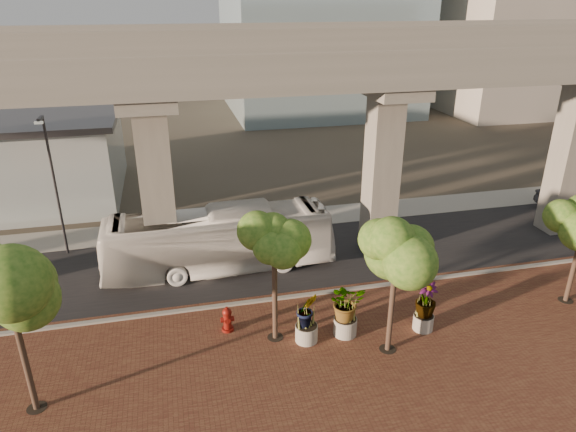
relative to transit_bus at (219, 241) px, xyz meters
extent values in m
plane|color=#383329|center=(3.10, -1.80, -1.70)|extent=(160.00, 160.00, 0.00)
cube|color=brown|center=(3.10, -9.80, -1.67)|extent=(70.00, 13.00, 0.06)
cube|color=black|center=(3.10, 0.20, -1.68)|extent=(90.00, 8.00, 0.04)
cube|color=#97968D|center=(3.10, -3.80, -1.62)|extent=(70.00, 0.25, 0.16)
cube|color=#97968D|center=(3.10, 5.70, -1.67)|extent=(90.00, 3.00, 0.06)
cube|color=gray|center=(3.10, -1.40, 8.80)|extent=(72.00, 2.40, 1.80)
cube|color=gray|center=(3.10, 1.80, 8.80)|extent=(72.00, 2.40, 1.80)
cube|color=gray|center=(3.10, -2.50, 10.20)|extent=(72.00, 0.12, 1.00)
cube|color=gray|center=(3.10, 2.90, 10.20)|extent=(72.00, 0.12, 1.00)
cube|color=#A29B92|center=(41.10, 34.20, 10.30)|extent=(18.00, 16.00, 24.00)
imported|color=silver|center=(0.00, 0.00, 0.00)|extent=(12.24, 3.07, 3.40)
imported|color=black|center=(24.81, 2.78, -0.88)|extent=(5.21, 2.58, 1.64)
cylinder|color=maroon|center=(-0.34, -5.72, -1.58)|extent=(0.53, 0.53, 0.12)
cylinder|color=maroon|center=(-0.34, -5.72, -1.15)|extent=(0.36, 0.36, 0.86)
sphere|color=maroon|center=(-0.34, -5.72, -0.72)|extent=(0.42, 0.42, 0.42)
cylinder|color=maroon|center=(-0.34, -5.72, -0.53)|extent=(0.12, 0.12, 0.15)
cylinder|color=maroon|center=(-0.34, -5.72, -1.08)|extent=(0.59, 0.24, 0.24)
cylinder|color=#A7A296|center=(4.61, -7.19, -1.25)|extent=(1.01, 1.01, 0.79)
imported|color=#2A5C18|center=(4.61, -7.19, -0.01)|extent=(2.25, 2.25, 1.69)
cylinder|color=gray|center=(8.10, -7.63, -1.29)|extent=(0.90, 0.90, 0.70)
imported|color=#2A5C18|center=(8.10, -7.63, -0.12)|extent=(2.19, 2.19, 1.64)
cylinder|color=#9E978F|center=(2.85, -7.24, -1.26)|extent=(0.96, 0.96, 0.75)
imported|color=#2A5C18|center=(2.85, -7.24, -0.09)|extent=(2.14, 2.14, 1.61)
cylinder|color=#4C382B|center=(-7.61, -8.80, 0.28)|extent=(0.22, 0.22, 3.84)
cylinder|color=black|center=(-7.61, -8.80, -1.63)|extent=(0.70, 0.70, 0.01)
cylinder|color=#4C382B|center=(1.60, -6.73, 0.16)|extent=(0.22, 0.22, 3.60)
cylinder|color=black|center=(1.60, -6.73, -1.63)|extent=(0.70, 0.70, 0.01)
cylinder|color=#4C382B|center=(6.00, -8.62, 0.13)|extent=(0.22, 0.22, 3.55)
cylinder|color=black|center=(6.00, -8.62, -1.63)|extent=(0.70, 0.70, 0.01)
cylinder|color=#4C382B|center=(15.95, -7.13, -0.16)|extent=(0.22, 0.22, 2.96)
cylinder|color=black|center=(15.95, -7.13, -1.63)|extent=(0.70, 0.70, 0.01)
cylinder|color=#2A2A2F|center=(-8.37, 3.85, 2.29)|extent=(0.14, 0.14, 7.90)
cube|color=#2A2A2F|center=(-8.37, 3.35, 6.24)|extent=(0.15, 0.99, 0.15)
cube|color=silver|center=(-8.37, 2.86, 6.14)|extent=(0.40, 0.20, 0.12)
cylinder|color=#313137|center=(10.70, 5.62, 2.39)|extent=(0.14, 0.14, 8.09)
cube|color=#313137|center=(10.70, 5.11, 6.43)|extent=(0.15, 1.01, 0.15)
cube|color=silver|center=(10.70, 4.61, 6.33)|extent=(0.40, 0.20, 0.12)
camera|label=1|loc=(-2.11, -24.69, 11.99)|focal=32.00mm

